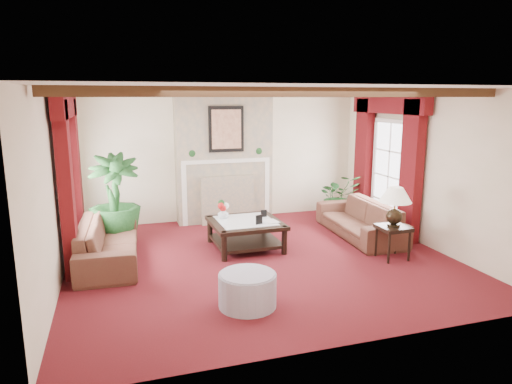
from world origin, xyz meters
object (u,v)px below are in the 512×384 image
object	(u,v)px
sofa_left	(108,235)
coffee_table	(246,234)
sofa_right	(360,213)
ottoman	(247,290)
potted_palm	(116,218)
side_table	(392,242)

from	to	relation	value
sofa_left	coffee_table	xyz separation A→B (m)	(2.27, -0.01, -0.19)
sofa_left	sofa_right	distance (m)	4.53
sofa_right	ottoman	distance (m)	3.64
potted_palm	sofa_right	bearing A→B (deg)	-12.40
potted_palm	side_table	size ratio (longest dim) A/B	3.01
sofa_left	potted_palm	xyz separation A→B (m)	(0.12, 1.01, 0.02)
coffee_table	side_table	size ratio (longest dim) A/B	2.16
sofa_left	ottoman	xyz separation A→B (m)	(1.66, -2.20, -0.22)
sofa_right	potted_palm	size ratio (longest dim) A/B	1.36
potted_palm	coffee_table	bearing A→B (deg)	-25.50
coffee_table	potted_palm	bearing A→B (deg)	153.50
coffee_table	side_table	bearing A→B (deg)	-30.80
sofa_left	sofa_right	world-z (taller)	sofa_left
side_table	sofa_left	bearing A→B (deg)	164.36
sofa_left	ottoman	distance (m)	2.76
potted_palm	side_table	world-z (taller)	potted_palm
side_table	potted_palm	bearing A→B (deg)	152.32
sofa_left	side_table	xyz separation A→B (m)	(4.40, -1.23, -0.16)
sofa_left	sofa_right	bearing A→B (deg)	-86.71
side_table	ottoman	xyz separation A→B (m)	(-2.74, -0.97, -0.06)
ottoman	potted_palm	bearing A→B (deg)	115.60
side_table	ottoman	distance (m)	2.90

